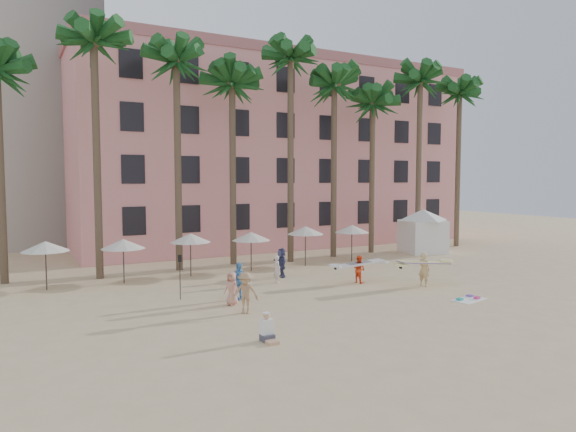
% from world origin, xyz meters
% --- Properties ---
extents(ground, '(120.00, 120.00, 0.00)m').
position_xyz_m(ground, '(0.00, 0.00, 0.00)').
color(ground, '#D1B789').
rests_on(ground, ground).
extents(pink_hotel, '(35.00, 14.00, 16.00)m').
position_xyz_m(pink_hotel, '(7.00, 26.00, 8.00)').
color(pink_hotel, pink).
rests_on(pink_hotel, ground).
extents(palm_row, '(44.40, 5.40, 16.30)m').
position_xyz_m(palm_row, '(0.51, 15.00, 12.97)').
color(palm_row, brown).
rests_on(palm_row, ground).
extents(umbrella_row, '(22.50, 2.70, 2.73)m').
position_xyz_m(umbrella_row, '(-3.00, 12.50, 2.33)').
color(umbrella_row, '#332B23').
rests_on(umbrella_row, ground).
extents(cabana, '(5.40, 5.40, 3.50)m').
position_xyz_m(cabana, '(14.61, 13.49, 2.07)').
color(cabana, silver).
rests_on(cabana, ground).
extents(beach_towel, '(1.97, 1.35, 0.14)m').
position_xyz_m(beach_towel, '(5.17, 0.16, 0.03)').
color(beach_towel, white).
rests_on(beach_towel, ground).
extents(carrier_yellow, '(3.25, 0.90, 1.88)m').
position_xyz_m(carrier_yellow, '(5.47, 3.63, 1.05)').
color(carrier_yellow, tan).
rests_on(carrier_yellow, ground).
extents(carrier_white, '(3.15, 0.97, 1.58)m').
position_xyz_m(carrier_white, '(2.84, 6.07, 0.87)').
color(carrier_white, '#FA461A').
rests_on(carrier_white, ground).
extents(beachgoers, '(6.35, 8.13, 1.85)m').
position_xyz_m(beachgoers, '(-3.49, 6.12, 0.89)').
color(beachgoers, tan).
rests_on(beachgoers, ground).
extents(paddle, '(0.18, 0.04, 2.23)m').
position_xyz_m(paddle, '(-7.35, 6.95, 1.41)').
color(paddle, black).
rests_on(paddle, ground).
extents(seated_man, '(0.47, 0.81, 1.05)m').
position_xyz_m(seated_man, '(-6.44, -0.95, 0.36)').
color(seated_man, '#3F3F4C').
rests_on(seated_man, ground).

